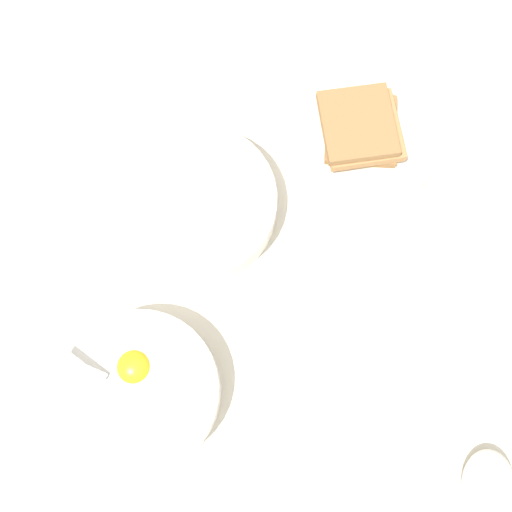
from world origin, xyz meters
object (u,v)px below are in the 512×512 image
object	(u,v)px
soup_spoon	(485,505)
congee_bowl	(198,204)
toast_plate	(357,139)
toast_sandwich	(360,128)
egg_bowl	(140,391)

from	to	relation	value
soup_spoon	congee_bowl	distance (m)	0.44
toast_plate	toast_sandwich	distance (m)	0.03
egg_bowl	soup_spoon	distance (m)	0.37
toast_sandwich	soup_spoon	distance (m)	0.43
soup_spoon	congee_bowl	bearing A→B (deg)	84.64
toast_plate	congee_bowl	xyz separation A→B (m)	(-0.19, 0.08, 0.02)
egg_bowl	congee_bowl	bearing A→B (deg)	26.53
egg_bowl	toast_plate	bearing A→B (deg)	2.05
toast_plate	toast_sandwich	bearing A→B (deg)	72.66
soup_spoon	toast_sandwich	bearing A→B (deg)	56.92
soup_spoon	congee_bowl	size ratio (longest dim) A/B	0.89
egg_bowl	soup_spoon	size ratio (longest dim) A/B	1.05
egg_bowl	soup_spoon	xyz separation A→B (m)	(0.15, -0.34, -0.01)
toast_plate	soup_spoon	xyz separation A→B (m)	(-0.23, -0.35, 0.01)
egg_bowl	soup_spoon	bearing A→B (deg)	-66.16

